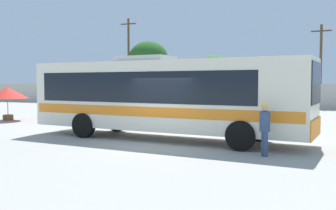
# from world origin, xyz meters

# --- Properties ---
(ground_plane) EXTENTS (300.00, 300.00, 0.00)m
(ground_plane) POSITION_xyz_m (0.00, 10.00, 0.00)
(ground_plane) COLOR #A3A099
(perimeter_wall) EXTENTS (80.00, 0.30, 2.24)m
(perimeter_wall) POSITION_xyz_m (0.00, 23.09, 1.12)
(perimeter_wall) COLOR #B2AD9E
(perimeter_wall) RESTS_ON ground_plane
(coach_bus_cream_orange) EXTENTS (11.91, 3.46, 3.43)m
(coach_bus_cream_orange) POSITION_xyz_m (-0.60, 1.46, 1.83)
(coach_bus_cream_orange) COLOR silver
(coach_bus_cream_orange) RESTS_ON ground_plane
(attendant_by_bus_door) EXTENTS (0.45, 0.45, 1.65)m
(attendant_by_bus_door) POSITION_xyz_m (3.96, -0.72, 0.94)
(attendant_by_bus_door) COLOR #33476B
(attendant_by_bus_door) RESTS_ON ground_plane
(vendor_umbrella_near_gate_red) EXTENTS (2.51, 2.51, 2.06)m
(vendor_umbrella_near_gate_red) POSITION_xyz_m (-12.48, 4.81, 1.68)
(vendor_umbrella_near_gate_red) COLOR gray
(vendor_umbrella_near_gate_red) RESTS_ON ground_plane
(parked_car_leftmost_maroon) EXTENTS (4.39, 2.24, 1.43)m
(parked_car_leftmost_maroon) POSITION_xyz_m (-9.35, 19.36, 0.76)
(parked_car_leftmost_maroon) COLOR maroon
(parked_car_leftmost_maroon) RESTS_ON ground_plane
(parked_car_second_grey) EXTENTS (4.65, 2.25, 1.52)m
(parked_car_second_grey) POSITION_xyz_m (-2.26, 19.70, 0.80)
(parked_car_second_grey) COLOR slate
(parked_car_second_grey) RESTS_ON ground_plane
(utility_pole_near) EXTENTS (1.80, 0.27, 7.72)m
(utility_pole_near) POSITION_xyz_m (4.76, 25.66, 4.04)
(utility_pole_near) COLOR #4C3823
(utility_pole_near) RESTS_ON ground_plane
(utility_pole_far) EXTENTS (1.80, 0.24, 9.47)m
(utility_pole_far) POSITION_xyz_m (-15.25, 25.02, 4.92)
(utility_pole_far) COLOR #4C3823
(utility_pole_far) RESTS_ON ground_plane
(roadside_tree_left) EXTENTS (4.57, 4.57, 7.12)m
(roadside_tree_left) POSITION_xyz_m (-13.91, 27.34, 5.17)
(roadside_tree_left) COLOR brown
(roadside_tree_left) RESTS_ON ground_plane
(roadside_tree_midleft) EXTENTS (3.42, 3.42, 5.15)m
(roadside_tree_midleft) POSITION_xyz_m (-5.64, 25.77, 3.68)
(roadside_tree_midleft) COLOR brown
(roadside_tree_midleft) RESTS_ON ground_plane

